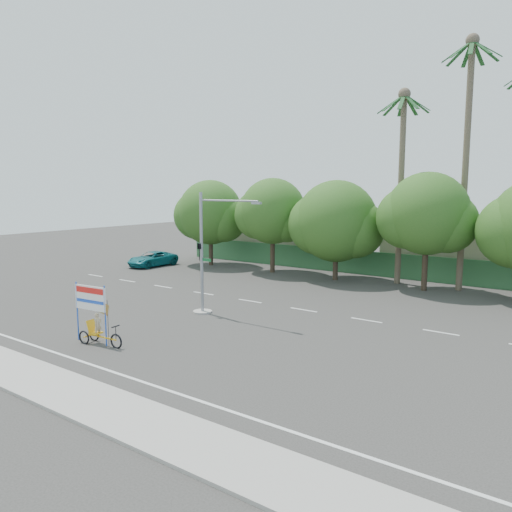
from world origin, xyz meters
The scene contains 14 objects.
ground centered at (0.00, 0.00, 0.00)m, with size 120.00×120.00×0.00m, color #33302D.
sidewalk_near centered at (0.00, -7.50, 0.06)m, with size 50.00×2.40×0.12m, color gray.
fence centered at (0.00, 21.50, 1.00)m, with size 38.00×0.08×2.00m, color #336B3D.
building_left centered at (-10.00, 26.00, 2.00)m, with size 12.00×8.00×4.00m, color #B8AC92.
building_right centered at (8.00, 26.00, 1.80)m, with size 14.00×8.00×3.60m, color #B8AC92.
tree_far_left centered at (-14.05, 18.00, 4.76)m, with size 7.14×6.00×7.96m.
tree_left centered at (-7.05, 18.00, 5.06)m, with size 6.66×5.60×8.07m.
tree_center centered at (-1.05, 18.00, 4.47)m, with size 7.62×6.40×7.85m.
tree_right centered at (5.95, 18.00, 5.24)m, with size 6.90×5.80×8.36m.
palm_tall centered at (8.00, 19.50, 10.46)m, with size 3.73×3.79×17.45m.
palm_short centered at (3.50, 19.50, 8.86)m, with size 3.73×3.79×14.45m.
traffic_signal centered at (-2.20, 3.98, 2.92)m, with size 4.72×1.10×7.00m.
trike_billboard centered at (-2.58, -3.31, 1.16)m, with size 2.92×0.76×2.87m.
pickup_truck centered at (-17.93, 14.27, 0.68)m, with size 2.25×4.88×1.36m, color #0F686F.
Camera 1 is at (16.72, -17.23, 7.26)m, focal length 35.00 mm.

